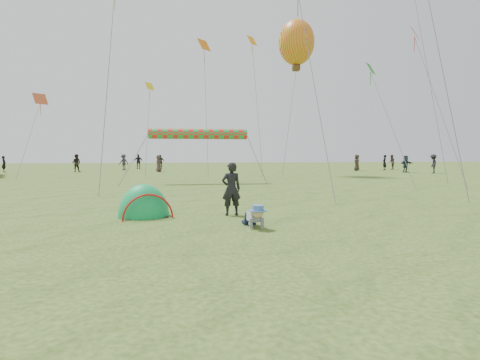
{
  "coord_description": "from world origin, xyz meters",
  "views": [
    {
      "loc": [
        -2.2,
        -8.12,
        1.81
      ],
      "look_at": [
        -0.52,
        3.3,
        1.0
      ],
      "focal_mm": 28.0,
      "sensor_mm": 36.0,
      "label": 1
    }
  ],
  "objects": [
    {
      "name": "diamond_kite_7",
      "position": [
        -0.41,
        26.04,
        11.51
      ],
      "size": [
        1.29,
        1.29,
        1.05
      ],
      "primitive_type": "plane",
      "rotation": [
        1.05,
        0.0,
        0.79
      ],
      "color": "orange"
    },
    {
      "name": "crowd_person_7",
      "position": [
        21.54,
        32.26,
        0.86
      ],
      "size": [
        0.95,
        1.03,
        1.72
      ],
      "primitive_type": "imported",
      "rotation": [
        0.0,
        0.0,
        4.26
      ],
      "color": "#422E2A",
      "rests_on": "ground"
    },
    {
      "name": "diamond_kite_1",
      "position": [
        4.01,
        26.46,
        12.19
      ],
      "size": [
        1.1,
        1.1,
        0.9
      ],
      "primitive_type": "plane",
      "rotation": [
        1.05,
        0.0,
        0.79
      ],
      "color": "orange"
    },
    {
      "name": "ground",
      "position": [
        0.0,
        0.0,
        0.0
      ],
      "size": [
        140.0,
        140.0,
        0.0
      ],
      "primitive_type": "plane",
      "color": "#264411"
    },
    {
      "name": "diamond_kite_3",
      "position": [
        9.24,
        13.99,
        7.08
      ],
      "size": [
        0.87,
        0.87,
        0.71
      ],
      "primitive_type": "plane",
      "rotation": [
        1.05,
        0.0,
        0.79
      ],
      "color": "green"
    },
    {
      "name": "crowd_person_4",
      "position": [
        16.05,
        29.74,
        0.87
      ],
      "size": [
        0.77,
        0.97,
        1.75
      ],
      "primitive_type": "imported",
      "rotation": [
        0.0,
        0.0,
        4.43
      ],
      "color": "#2D231B",
      "rests_on": "ground"
    },
    {
      "name": "rainbow_tube_kite",
      "position": [
        -1.36,
        15.16,
        3.04
      ],
      "size": [
        6.01,
        0.64,
        0.64
      ],
      "primitive_type": "cylinder",
      "rotation": [
        0.0,
        1.57,
        0.0
      ],
      "color": "red"
    },
    {
      "name": "diamond_kite_6",
      "position": [
        12.19,
        14.12,
        9.43
      ],
      "size": [
        1.01,
        1.01,
        0.83
      ],
      "primitive_type": "plane",
      "rotation": [
        1.05,
        0.0,
        0.79
      ],
      "color": "red"
    },
    {
      "name": "crowd_person_1",
      "position": [
        -12.99,
        31.36,
        0.89
      ],
      "size": [
        0.92,
        0.75,
        1.79
      ],
      "primitive_type": "imported",
      "rotation": [
        0.0,
        0.0,
        3.05
      ],
      "color": "black",
      "rests_on": "ground"
    },
    {
      "name": "crowd_person_9",
      "position": [
        -8.98,
        35.02,
        0.88
      ],
      "size": [
        1.3,
        1.0,
        1.77
      ],
      "primitive_type": "imported",
      "rotation": [
        0.0,
        0.0,
        5.94
      ],
      "color": "#2F2F35",
      "rests_on": "ground"
    },
    {
      "name": "crowd_person_0",
      "position": [
        19.9,
        30.94,
        0.85
      ],
      "size": [
        0.73,
        0.72,
        1.7
      ],
      "primitive_type": "imported",
      "rotation": [
        0.0,
        0.0,
        3.88
      ],
      "color": "black",
      "rests_on": "ground"
    },
    {
      "name": "crowd_person_2",
      "position": [
        -5.09,
        37.37,
        0.85
      ],
      "size": [
        1.09,
        0.75,
        1.71
      ],
      "primitive_type": "imported",
      "rotation": [
        0.0,
        0.0,
        3.52
      ],
      "color": "black",
      "rests_on": "ground"
    },
    {
      "name": "diamond_kite_2",
      "position": [
        -5.11,
        25.0,
        7.56
      ],
      "size": [
        0.81,
        0.81,
        0.66
      ],
      "primitive_type": "plane",
      "rotation": [
        1.05,
        0.0,
        0.79
      ],
      "color": "yellow"
    },
    {
      "name": "crowd_person_8",
      "position": [
        -7.71,
        37.98,
        0.9
      ],
      "size": [
        1.13,
        0.7,
        1.79
      ],
      "primitive_type": "imported",
      "rotation": [
        0.0,
        0.0,
        3.41
      ],
      "color": "black",
      "rests_on": "ground"
    },
    {
      "name": "crowd_person_12",
      "position": [
        -19.88,
        31.77,
        0.8
      ],
      "size": [
        0.62,
        0.7,
        1.61
      ],
      "primitive_type": "imported",
      "rotation": [
        0.0,
        0.0,
        2.07
      ],
      "color": "black",
      "rests_on": "ground"
    },
    {
      "name": "crowd_person_11",
      "position": [
        19.09,
        25.57,
        0.84
      ],
      "size": [
        1.63,
        1.0,
        1.67
      ],
      "primitive_type": "imported",
      "rotation": [
        0.0,
        0.0,
        0.35
      ],
      "color": "#223036",
      "rests_on": "ground"
    },
    {
      "name": "balloon_kite",
      "position": [
        7.32,
        23.46,
        11.08
      ],
      "size": [
        3.06,
        3.06,
        4.29
      ],
      "primitive_type": null,
      "color": "gold"
    },
    {
      "name": "diamond_kite_0",
      "position": [
        -13.66,
        24.28,
        6.22
      ],
      "size": [
        1.11,
        1.11,
        0.9
      ],
      "primitive_type": "plane",
      "rotation": [
        1.05,
        0.0,
        0.79
      ],
      "color": "#CF542B"
    },
    {
      "name": "crawling_toddler",
      "position": [
        -0.52,
        0.8,
        0.3
      ],
      "size": [
        0.65,
        0.85,
        0.6
      ],
      "primitive_type": null,
      "rotation": [
        0.0,
        0.0,
        0.15
      ],
      "color": "black",
      "rests_on": "ground"
    },
    {
      "name": "popup_tent",
      "position": [
        -3.39,
        2.86,
        0.0
      ],
      "size": [
        1.77,
        1.61,
        1.89
      ],
      "primitive_type": "ellipsoid",
      "rotation": [
        0.0,
        0.0,
        0.33
      ],
      "color": "#009649",
      "rests_on": "ground"
    },
    {
      "name": "crowd_person_3",
      "position": [
        20.59,
        23.57,
        0.89
      ],
      "size": [
        1.12,
        1.32,
        1.78
      ],
      "primitive_type": "imported",
      "rotation": [
        0.0,
        0.0,
        4.22
      ],
      "color": "black",
      "rests_on": "ground"
    },
    {
      "name": "crowd_person_10",
      "position": [
        -4.83,
        30.25,
        0.85
      ],
      "size": [
        0.79,
        0.97,
        1.7
      ],
      "primitive_type": "imported",
      "rotation": [
        0.0,
        0.0,
        1.91
      ],
      "color": "#43322D",
      "rests_on": "ground"
    },
    {
      "name": "standing_adult",
      "position": [
        -0.86,
        2.72,
        0.78
      ],
      "size": [
        0.6,
        0.43,
        1.56
      ],
      "primitive_type": "imported",
      "rotation": [
        0.0,
        0.0,
        3.24
      ],
      "color": "black",
      "rests_on": "ground"
    }
  ]
}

